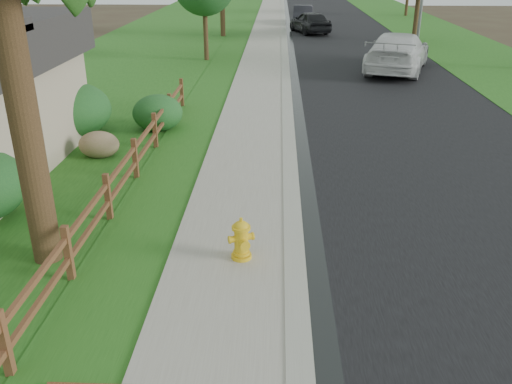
{
  "coord_description": "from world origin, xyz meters",
  "views": [
    {
      "loc": [
        0.03,
        -5.3,
        5.37
      ],
      "look_at": [
        -0.36,
        4.34,
        1.12
      ],
      "focal_mm": 38.0,
      "sensor_mm": 36.0,
      "label": 1
    }
  ],
  "objects_px": {
    "ranch_fence": "(122,174)",
    "white_suv": "(398,52)",
    "fire_hydrant": "(241,240)",
    "dark_car_mid": "(310,22)"
  },
  "relations": [
    {
      "from": "ranch_fence",
      "to": "fire_hydrant",
      "type": "xyz_separation_m",
      "value": [
        2.99,
        -2.84,
        -0.13
      ]
    },
    {
      "from": "ranch_fence",
      "to": "white_suv",
      "type": "relative_size",
      "value": 2.63
    },
    {
      "from": "white_suv",
      "to": "dark_car_mid",
      "type": "xyz_separation_m",
      "value": [
        -3.58,
        14.01,
        -0.15
      ]
    },
    {
      "from": "fire_hydrant",
      "to": "white_suv",
      "type": "distance_m",
      "value": 19.61
    },
    {
      "from": "ranch_fence",
      "to": "white_suv",
      "type": "bearing_deg",
      "value": 58.78
    },
    {
      "from": "white_suv",
      "to": "dark_car_mid",
      "type": "bearing_deg",
      "value": -57.19
    },
    {
      "from": "fire_hydrant",
      "to": "dark_car_mid",
      "type": "height_order",
      "value": "dark_car_mid"
    },
    {
      "from": "dark_car_mid",
      "to": "ranch_fence",
      "type": "bearing_deg",
      "value": 60.19
    },
    {
      "from": "ranch_fence",
      "to": "white_suv",
      "type": "height_order",
      "value": "white_suv"
    },
    {
      "from": "ranch_fence",
      "to": "white_suv",
      "type": "distance_m",
      "value": 18.31
    }
  ]
}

